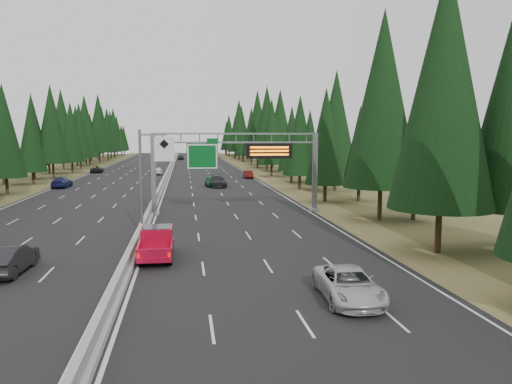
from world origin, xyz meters
The scene contains 19 objects.
road centered at (0.00, 80.00, 0.04)m, with size 32.00×260.00×0.08m, color black.
shoulder_right centered at (17.80, 80.00, 0.03)m, with size 3.60×260.00×0.06m, color olive.
shoulder_left centered at (-17.80, 80.00, 0.03)m, with size 3.60×260.00×0.06m, color #4A4922.
median_barrier centered at (0.00, 80.00, 0.41)m, with size 0.70×260.00×0.85m.
sign_gantry centered at (8.92, 34.88, 5.27)m, with size 16.75×0.98×7.80m.
hov_sign_pole centered at (0.58, 24.97, 4.72)m, with size 2.80×0.50×8.00m.
tree_row_right centered at (22.04, 74.89, 9.23)m, with size 11.54×244.51×18.97m.
tree_row_left centered at (-22.21, 68.12, 9.55)m, with size 11.70×244.09×18.99m.
silver_minivan centered at (10.66, 8.00, 0.81)m, with size 2.44×5.29×1.47m, color silver.
red_pickup centered at (1.50, 17.74, 1.09)m, with size 2.00×5.60×1.83m.
car_ahead_green centered at (7.22, 60.84, 0.82)m, with size 1.75×4.36×1.49m, color #12512B.
car_ahead_dkred centered at (14.50, 74.27, 0.75)m, with size 1.43×4.09×1.35m, color #530C0B.
car_ahead_dkgrey centered at (8.07, 60.10, 0.90)m, with size 2.30×5.67×1.65m, color black.
car_ahead_white centered at (7.24, 122.80, 0.80)m, with size 2.37×5.15×1.43m, color silver.
car_ahead_far centered at (2.26, 145.13, 0.84)m, with size 1.78×4.43×1.51m, color black.
car_onc_near centered at (-6.30, 15.00, 0.88)m, with size 1.70×4.86×1.60m, color black.
car_onc_blue centered at (-14.50, 62.28, 0.85)m, with size 2.15×5.28×1.53m, color navy.
car_onc_white centered at (-1.81, 84.91, 0.82)m, with size 1.74×4.32×1.47m, color silver.
car_onc_far centered at (-14.50, 92.29, 0.76)m, with size 2.25×4.88×1.36m, color black.
Camera 1 is at (3.29, -13.39, 7.61)m, focal length 35.00 mm.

